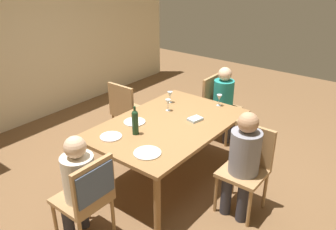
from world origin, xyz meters
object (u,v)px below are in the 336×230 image
at_px(person_man_bearded, 243,157).
at_px(dinner_plate_host, 135,122).
at_px(chair_right_end, 217,103).
at_px(wine_glass_near_left, 168,103).
at_px(dinner_plate_guest_left, 147,153).
at_px(wine_bottle_tall_green, 135,122).
at_px(person_woman_host, 78,181).
at_px(person_man_guest, 225,98).
at_px(chair_near, 247,163).
at_px(chair_far_right, 127,109).
at_px(dinner_plate_guest_right, 111,137).
at_px(chair_left_end, 89,192).
at_px(dining_table, 168,128).
at_px(wine_glass_centre, 170,95).
at_px(wine_glass_near_right, 219,98).

xyz_separation_m(person_man_bearded, dinner_plate_host, (-0.20, 1.29, 0.09)).
distance_m(chair_right_end, wine_glass_near_left, 1.07).
height_order(person_man_bearded, wine_glass_near_left, person_man_bearded).
height_order(wine_glass_near_left, dinner_plate_guest_left, wine_glass_near_left).
distance_m(chair_right_end, wine_bottle_tall_green, 1.75).
height_order(person_woman_host, person_man_guest, person_woman_host).
xyz_separation_m(chair_right_end, wine_glass_near_left, (-1.01, 0.13, 0.31)).
bearing_deg(dinner_plate_host, chair_near, -76.18).
relative_size(chair_far_right, dinner_plate_guest_right, 3.96).
relative_size(chair_far_right, person_man_bearded, 0.81).
xyz_separation_m(chair_left_end, chair_right_end, (2.57, 0.21, -0.06)).
bearing_deg(chair_right_end, person_woman_host, 1.37).
relative_size(dining_table, wine_glass_centre, 12.18).
bearing_deg(wine_glass_near_left, chair_near, -99.00).
height_order(chair_far_right, person_woman_host, person_woman_host).
height_order(dining_table, person_woman_host, person_woman_host).
height_order(wine_glass_near_left, wine_glass_near_right, same).
bearing_deg(chair_right_end, wine_glass_near_left, -7.17).
distance_m(dining_table, chair_near, 0.99).
distance_m(person_man_guest, dinner_plate_guest_left, 1.96).
distance_m(chair_far_right, person_woman_host, 1.87).
bearing_deg(dining_table, wine_glass_near_left, 37.92).
xyz_separation_m(wine_bottle_tall_green, wine_glass_near_left, (0.70, 0.10, -0.04)).
distance_m(chair_right_end, wine_glass_centre, 0.89).
bearing_deg(dinner_plate_host, person_man_bearded, -81.02).
xyz_separation_m(chair_near, wine_bottle_tall_green, (-0.51, 1.09, 0.35)).
bearing_deg(wine_bottle_tall_green, person_man_bearded, -69.74).
distance_m(person_man_bearded, dinner_plate_guest_left, 0.96).
relative_size(chair_far_right, person_woman_host, 0.83).
height_order(chair_left_end, person_man_guest, person_man_guest).
bearing_deg(wine_bottle_tall_green, dinner_plate_host, 45.50).
distance_m(person_woman_host, person_man_bearded, 1.61).
bearing_deg(dinner_plate_host, wine_bottle_tall_green, -134.50).
height_order(person_woman_host, wine_glass_centre, person_woman_host).
xyz_separation_m(chair_left_end, dinner_plate_guest_left, (0.63, -0.13, 0.15)).
height_order(chair_near, dinner_plate_host, chair_near).
bearing_deg(chair_near, chair_far_right, -6.85).
xyz_separation_m(dinner_plate_host, dinner_plate_guest_right, (-0.41, -0.05, 0.00)).
bearing_deg(chair_near, wine_bottle_tall_green, 25.33).
relative_size(wine_bottle_tall_green, wine_glass_centre, 2.15).
bearing_deg(dining_table, chair_left_end, -174.51).
relative_size(wine_glass_near_right, dinner_plate_host, 0.59).
bearing_deg(chair_far_right, chair_right_end, 47.45).
distance_m(person_woman_host, wine_glass_near_right, 2.11).
height_order(chair_near, person_man_bearded, person_man_bearded).
bearing_deg(wine_bottle_tall_green, chair_left_end, -164.75).
bearing_deg(wine_glass_centre, dinner_plate_host, -176.46).
bearing_deg(person_man_guest, wine_bottle_tall_green, -4.55).
height_order(wine_bottle_tall_green, dinner_plate_guest_right, wine_bottle_tall_green).
relative_size(person_man_bearded, wine_glass_centre, 7.65).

